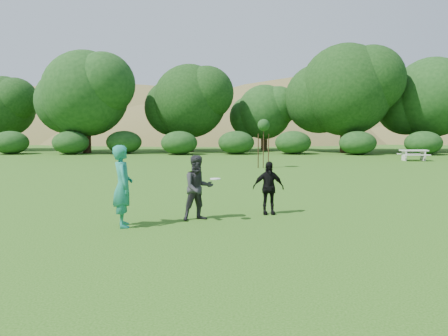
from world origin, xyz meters
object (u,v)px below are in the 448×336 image
at_px(player_grey, 198,188).
at_px(sapling, 264,126).
at_px(player_black, 268,188).
at_px(player_teal, 123,186).
at_px(picnic_table, 414,153).

xyz_separation_m(player_grey, sapling, (2.54, 14.00, 1.55)).
distance_m(player_grey, sapling, 14.31).
bearing_deg(player_black, player_grey, -161.54).
xyz_separation_m(player_teal, player_black, (3.73, 1.64, -0.27)).
xyz_separation_m(player_teal, picnic_table, (15.17, 20.23, -0.50)).
relative_size(sapling, picnic_table, 1.58).
distance_m(player_teal, player_black, 4.08).
height_order(player_grey, player_black, player_grey).
bearing_deg(picnic_table, player_black, -121.62).
height_order(player_teal, player_grey, player_teal).
xyz_separation_m(player_teal, player_grey, (1.81, 0.81, -0.15)).
distance_m(player_teal, sapling, 15.50).
relative_size(player_grey, picnic_table, 0.96).
height_order(player_grey, picnic_table, player_grey).
xyz_separation_m(player_black, picnic_table, (11.44, 18.59, -0.24)).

